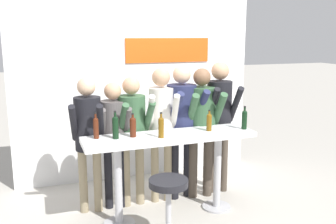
# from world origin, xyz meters

# --- Properties ---
(ground_plane) EXTENTS (40.00, 40.00, 0.00)m
(ground_plane) POSITION_xyz_m (0.00, 0.00, 0.00)
(ground_plane) COLOR #B2ADA3
(back_wall) EXTENTS (3.62, 0.12, 2.82)m
(back_wall) POSITION_xyz_m (0.00, 1.48, 1.42)
(back_wall) COLOR white
(back_wall) RESTS_ON ground_plane
(tasting_table) EXTENTS (2.02, 0.50, 1.02)m
(tasting_table) POSITION_xyz_m (-0.00, 0.00, 0.82)
(tasting_table) COLOR white
(tasting_table) RESTS_ON ground_plane
(bar_stool) EXTENTS (0.42, 0.42, 0.71)m
(bar_stool) POSITION_xyz_m (-0.23, -0.57, 0.47)
(bar_stool) COLOR #B2B2B7
(bar_stool) RESTS_ON ground_plane
(person_far_left) EXTENTS (0.44, 0.55, 1.67)m
(person_far_left) POSITION_xyz_m (-0.88, 0.43, 1.05)
(person_far_left) COLOR gray
(person_far_left) RESTS_ON ground_plane
(person_left) EXTENTS (0.40, 0.51, 1.59)m
(person_left) POSITION_xyz_m (-0.57, 0.44, 0.99)
(person_left) COLOR black
(person_left) RESTS_ON ground_plane
(person_center_left) EXTENTS (0.43, 0.53, 1.65)m
(person_center_left) POSITION_xyz_m (-0.34, 0.44, 1.03)
(person_center_left) COLOR gray
(person_center_left) RESTS_ON ground_plane
(person_center) EXTENTS (0.44, 0.57, 1.75)m
(person_center) POSITION_xyz_m (0.03, 0.42, 1.10)
(person_center) COLOR gray
(person_center) RESTS_ON ground_plane
(person_center_right) EXTENTS (0.49, 0.59, 1.77)m
(person_center_right) POSITION_xyz_m (0.32, 0.45, 1.10)
(person_center_right) COLOR black
(person_center_right) RESTS_ON ground_plane
(person_right) EXTENTS (0.49, 0.59, 1.73)m
(person_right) POSITION_xyz_m (0.58, 0.39, 1.07)
(person_right) COLOR #473D33
(person_right) RESTS_ON ground_plane
(person_far_right) EXTENTS (0.44, 0.57, 1.80)m
(person_far_right) POSITION_xyz_m (0.87, 0.45, 1.13)
(person_far_right) COLOR #473D33
(person_far_right) RESTS_ON ground_plane
(wine_bottle_0) EXTENTS (0.06, 0.06, 0.29)m
(wine_bottle_0) POSITION_xyz_m (-0.83, 0.12, 1.15)
(wine_bottle_0) COLOR #4C1E0F
(wine_bottle_0) RESTS_ON tasting_table
(wine_bottle_1) EXTENTS (0.06, 0.06, 0.29)m
(wine_bottle_1) POSITION_xyz_m (-0.14, -0.10, 1.15)
(wine_bottle_1) COLOR brown
(wine_bottle_1) RESTS_ON tasting_table
(wine_bottle_2) EXTENTS (0.07, 0.07, 0.32)m
(wine_bottle_2) POSITION_xyz_m (-0.63, 0.03, 1.16)
(wine_bottle_2) COLOR black
(wine_bottle_2) RESTS_ON tasting_table
(wine_bottle_3) EXTENTS (0.06, 0.06, 0.26)m
(wine_bottle_3) POSITION_xyz_m (0.50, -0.00, 1.13)
(wine_bottle_3) COLOR brown
(wine_bottle_3) RESTS_ON tasting_table
(wine_bottle_4) EXTENTS (0.07, 0.07, 0.27)m
(wine_bottle_4) POSITION_xyz_m (-0.43, 0.04, 1.14)
(wine_bottle_4) COLOR #4C1E0F
(wine_bottle_4) RESTS_ON tasting_table
(wine_bottle_5) EXTENTS (0.06, 0.06, 0.29)m
(wine_bottle_5) POSITION_xyz_m (0.94, -0.07, 1.15)
(wine_bottle_5) COLOR black
(wine_bottle_5) RESTS_ON tasting_table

